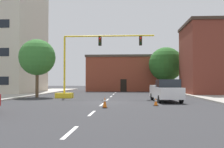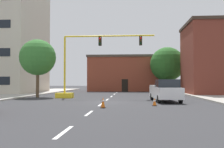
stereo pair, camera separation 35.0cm
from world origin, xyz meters
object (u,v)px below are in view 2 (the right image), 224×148
at_px(tree_left_near, 38,58).
at_px(traffic_cone_roadside_a, 103,102).
at_px(traffic_signal_gantry, 78,77).
at_px(traffic_cone_roadside_b, 155,102).
at_px(tree_right_far, 167,64).
at_px(pickup_truck_white, 165,91).

bearing_deg(tree_left_near, traffic_cone_roadside_a, -52.07).
xyz_separation_m(tree_left_near, traffic_cone_roadside_a, (8.77, -11.26, -4.17)).
xyz_separation_m(traffic_signal_gantry, traffic_cone_roadside_a, (3.91, -10.27, -1.96)).
bearing_deg(traffic_cone_roadside_a, traffic_cone_roadside_b, 26.25).
distance_m(tree_left_near, traffic_cone_roadside_b, 16.18).
relative_size(tree_right_far, traffic_cone_roadside_b, 12.64).
bearing_deg(tree_right_far, pickup_truck_white, -98.23).
bearing_deg(traffic_signal_gantry, pickup_truck_white, -26.60).
distance_m(pickup_truck_white, traffic_cone_roadside_a, 7.68).
distance_m(traffic_signal_gantry, tree_right_far, 19.80).
distance_m(traffic_signal_gantry, traffic_cone_roadside_a, 11.17).
bearing_deg(traffic_cone_roadside_b, pickup_truck_white, 72.17).
xyz_separation_m(pickup_truck_white, traffic_cone_roadside_b, (-1.30, -4.04, -0.68)).
xyz_separation_m(traffic_signal_gantry, tree_right_far, (11.78, 15.74, 2.33)).
height_order(tree_left_near, traffic_cone_roadside_b, tree_left_near).
xyz_separation_m(tree_left_near, traffic_cone_roadside_b, (12.42, -9.46, -4.26)).
height_order(tree_left_near, tree_right_far, tree_right_far).
distance_m(pickup_truck_white, traffic_cone_roadside_b, 4.30).
bearing_deg(tree_right_far, traffic_signal_gantry, -126.79).
bearing_deg(traffic_cone_roadside_a, tree_right_far, 73.17).
relative_size(tree_right_far, pickup_truck_white, 1.35).
relative_size(tree_right_far, traffic_cone_roadside_a, 9.67).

